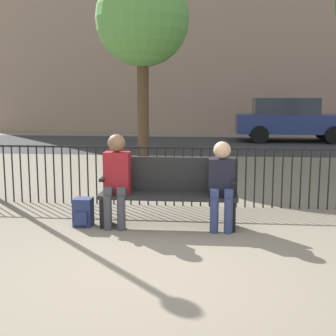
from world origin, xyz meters
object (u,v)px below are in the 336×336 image
Objects in this scene: backpack at (83,212)px; park_bench at (169,189)px; parked_car_0 at (291,119)px; seated_person_1 at (222,180)px; tree_0 at (142,21)px; seated_person_0 at (117,175)px.

park_bench is at bearing 7.68° from backpack.
backpack is at bearing -111.08° from parked_car_0.
seated_person_1 is 1.91m from backpack.
tree_0 is at bearing 101.82° from park_bench.
seated_person_1 is 0.24× the size of tree_0.
tree_0 is at bearing -129.68° from parked_car_0.
park_bench is 6.92m from tree_0.
parked_car_0 is (2.72, 11.85, 0.18)m from seated_person_1.
tree_0 is at bearing 91.13° from backpack.
park_bench is 1.20m from backpack.
tree_0 is (-0.12, 6.21, 3.42)m from backpack.
seated_person_0 is 12.54m from parked_car_0.
backpack is at bearing -88.87° from tree_0.
backpack is (-0.46, -0.03, -0.52)m from seated_person_0.
backpack is (-1.14, -0.15, -0.31)m from park_bench.
tree_0 reaches higher than park_bench.
parked_car_0 reaches higher than seated_person_1.
parked_car_0 is at bearing 73.68° from park_bench.
seated_person_0 is at bearing -169.41° from park_bench.
park_bench is 0.38× the size of tree_0.
seated_person_1 is at bearing -10.57° from park_bench.
seated_person_0 is at bearing -84.59° from tree_0.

